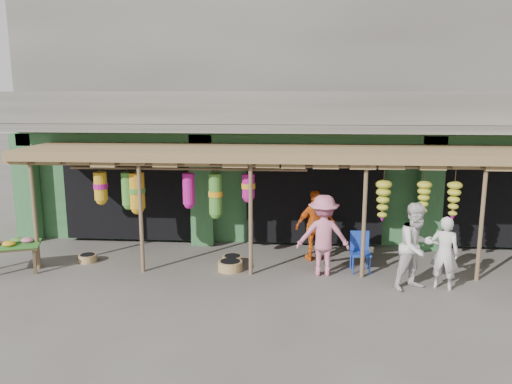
# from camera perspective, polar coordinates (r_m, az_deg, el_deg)

# --- Properties ---
(ground) EXTENTS (80.00, 80.00, 0.00)m
(ground) POSITION_cam_1_polar(r_m,az_deg,el_deg) (11.68, 6.93, -9.16)
(ground) COLOR #514C47
(ground) RESTS_ON ground
(building) EXTENTS (16.40, 6.80, 7.00)m
(building) POSITION_cam_1_polar(r_m,az_deg,el_deg) (15.84, 6.43, 8.63)
(building) COLOR gray
(building) RESTS_ON ground
(awning) EXTENTS (14.00, 2.70, 2.79)m
(awning) POSITION_cam_1_polar(r_m,az_deg,el_deg) (11.85, 6.33, 3.99)
(awning) COLOR brown
(awning) RESTS_ON ground
(flower_table) EXTENTS (1.46, 1.15, 0.77)m
(flower_table) POSITION_cam_1_polar(r_m,az_deg,el_deg) (12.77, -26.23, -5.56)
(flower_table) COLOR #4F4028
(flower_table) RESTS_ON ground
(blue_chair) EXTENTS (0.45, 0.46, 0.92)m
(blue_chair) POSITION_cam_1_polar(r_m,az_deg,el_deg) (11.84, 11.80, -6.42)
(blue_chair) COLOR #1938A4
(blue_chair) RESTS_ON ground
(basket_left) EXTENTS (0.55, 0.55, 0.18)m
(basket_left) POSITION_cam_1_polar(r_m,az_deg,el_deg) (12.97, -18.68, -7.18)
(basket_left) COLOR olive
(basket_left) RESTS_ON ground
(basket_mid) EXTENTS (0.76, 0.76, 0.22)m
(basket_mid) POSITION_cam_1_polar(r_m,az_deg,el_deg) (11.74, -2.97, -8.41)
(basket_mid) COLOR olive
(basket_mid) RESTS_ON ground
(basket_right) EXTENTS (0.63, 0.63, 0.22)m
(basket_right) POSITION_cam_1_polar(r_m,az_deg,el_deg) (12.12, -2.73, -7.79)
(basket_right) COLOR olive
(basket_right) RESTS_ON ground
(person_front) EXTENTS (0.68, 0.58, 1.57)m
(person_front) POSITION_cam_1_polar(r_m,az_deg,el_deg) (11.17, 20.74, -6.53)
(person_front) COLOR beige
(person_front) RESTS_ON ground
(person_right) EXTENTS (1.13, 1.05, 1.85)m
(person_right) POSITION_cam_1_polar(r_m,az_deg,el_deg) (10.92, 17.83, -5.95)
(person_right) COLOR silver
(person_right) RESTS_ON ground
(person_vendor) EXTENTS (1.11, 0.73, 1.75)m
(person_vendor) POSITION_cam_1_polar(r_m,az_deg,el_deg) (12.30, 6.84, -3.84)
(person_vendor) COLOR #DE5C14
(person_vendor) RESTS_ON ground
(person_shopper) EXTENTS (1.21, 0.73, 1.84)m
(person_shopper) POSITION_cam_1_polar(r_m,az_deg,el_deg) (11.34, 7.69, -4.92)
(person_shopper) COLOR #CC6C88
(person_shopper) RESTS_ON ground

